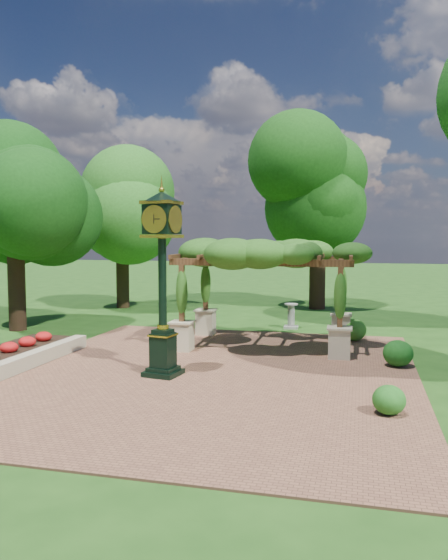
# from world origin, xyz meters

# --- Properties ---
(ground) EXTENTS (120.00, 120.00, 0.00)m
(ground) POSITION_xyz_m (0.00, 0.00, 0.00)
(ground) COLOR #1E4714
(ground) RESTS_ON ground
(brick_plaza) EXTENTS (10.00, 12.00, 0.04)m
(brick_plaza) POSITION_xyz_m (0.00, 1.00, 0.02)
(brick_plaza) COLOR brown
(brick_plaza) RESTS_ON ground
(border_wall) EXTENTS (0.35, 5.00, 0.40)m
(border_wall) POSITION_xyz_m (-4.60, 0.50, 0.20)
(border_wall) COLOR #C6B793
(border_wall) RESTS_ON ground
(flower_bed) EXTENTS (1.50, 5.00, 0.36)m
(flower_bed) POSITION_xyz_m (-5.50, 0.50, 0.18)
(flower_bed) COLOR red
(flower_bed) RESTS_ON ground
(pedestal_clock) EXTENTS (1.01, 1.01, 4.49)m
(pedestal_clock) POSITION_xyz_m (-0.98, 0.39, 2.69)
(pedestal_clock) COLOR black
(pedestal_clock) RESTS_ON brick_plaza
(pergola) EXTENTS (5.31, 3.41, 3.30)m
(pergola) POSITION_xyz_m (0.77, 4.66, 2.71)
(pergola) COLOR #C1B58F
(pergola) RESTS_ON brick_plaza
(sundial) EXTENTS (0.54, 0.54, 0.92)m
(sundial) POSITION_xyz_m (1.13, 8.12, 0.40)
(sundial) COLOR gray
(sundial) RESTS_ON ground
(shrub_front) EXTENTS (0.70, 0.70, 0.56)m
(shrub_front) POSITION_xyz_m (4.15, -1.31, 0.32)
(shrub_front) COLOR #205E1B
(shrub_front) RESTS_ON brick_plaza
(shrub_mid) EXTENTS (1.01, 1.01, 0.69)m
(shrub_mid) POSITION_xyz_m (4.56, 2.71, 0.38)
(shrub_mid) COLOR #164B15
(shrub_mid) RESTS_ON brick_plaza
(shrub_back) EXTENTS (0.90, 0.90, 0.70)m
(shrub_back) POSITION_xyz_m (3.41, 6.01, 0.39)
(shrub_back) COLOR #2E661D
(shrub_back) RESTS_ON brick_plaza
(tree_west_near) EXTENTS (4.13, 4.13, 7.30)m
(tree_west_near) POSITION_xyz_m (-8.39, 5.31, 5.02)
(tree_west_near) COLOR black
(tree_west_near) RESTS_ON ground
(tree_west_far) EXTENTS (3.98, 3.98, 6.75)m
(tree_west_far) POSITION_xyz_m (-7.40, 12.10, 4.64)
(tree_west_far) COLOR #312213
(tree_west_far) RESTS_ON ground
(tree_north) EXTENTS (4.43, 4.43, 8.34)m
(tree_north) POSITION_xyz_m (1.62, 13.88, 5.72)
(tree_north) COLOR black
(tree_north) RESTS_ON ground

